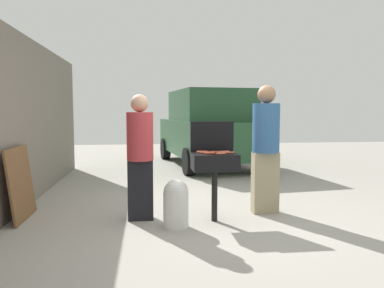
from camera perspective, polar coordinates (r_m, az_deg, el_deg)
name	(u,v)px	position (r m, az deg, el deg)	size (l,w,h in m)	color
ground_plane	(219,220)	(5.31, 4.06, -11.21)	(24.00, 24.00, 0.00)	#9E998E
house_wall_side	(15,121)	(6.31, -24.93, 3.10)	(0.24, 8.00, 2.64)	slate
bbq_grill	(215,164)	(5.08, 3.41, -3.02)	(0.60, 0.44, 0.91)	black
grill_lid_open	(212,137)	(5.26, 3.00, 1.11)	(0.60, 0.05, 0.42)	black
hot_dog_0	(201,152)	(5.10, 1.42, -1.23)	(0.03, 0.03, 0.13)	#C6593D
hot_dog_1	(221,154)	(4.94, 4.29, -1.45)	(0.03, 0.03, 0.13)	#C6593D
hot_dog_2	(202,152)	(5.18, 1.44, -1.14)	(0.03, 0.03, 0.13)	#C6593D
hot_dog_3	(222,153)	(5.03, 4.49, -1.33)	(0.03, 0.03, 0.13)	#AD4228
hot_dog_4	(229,153)	(5.08, 5.60, -1.28)	(0.03, 0.03, 0.13)	#C6593D
hot_dog_5	(225,152)	(5.17, 4.90, -1.16)	(0.03, 0.03, 0.13)	#C6593D
hot_dog_6	(209,153)	(4.96, 2.58, -1.40)	(0.03, 0.03, 0.13)	#AD4228
hot_dog_7	(205,153)	(5.03, 2.03, -1.32)	(0.03, 0.03, 0.13)	#B74C33
hot_dog_8	(204,152)	(5.14, 1.74, -1.18)	(0.03, 0.03, 0.13)	#AD4228
hot_dog_9	(209,152)	(5.07, 2.55, -1.27)	(0.03, 0.03, 0.13)	#AD4228
hot_dog_10	(215,152)	(5.15, 3.47, -1.18)	(0.03, 0.03, 0.13)	#AD4228
hot_dog_11	(210,153)	(5.00, 2.72, -1.36)	(0.03, 0.03, 0.13)	#B74C33
propane_tank	(176,203)	(4.88, -2.42, -8.76)	(0.32, 0.32, 0.62)	silver
person_left	(140,152)	(5.17, -7.77, -1.24)	(0.36, 0.36, 1.70)	black
person_right	(266,144)	(5.57, 10.97, -0.04)	(0.39, 0.39, 1.84)	gray
parked_minivan	(209,128)	(10.33, 2.49, 2.46)	(2.47, 4.60, 2.02)	#234C2D
leaning_board	(21,183)	(5.71, -24.23, -5.38)	(0.03, 0.90, 0.99)	brown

